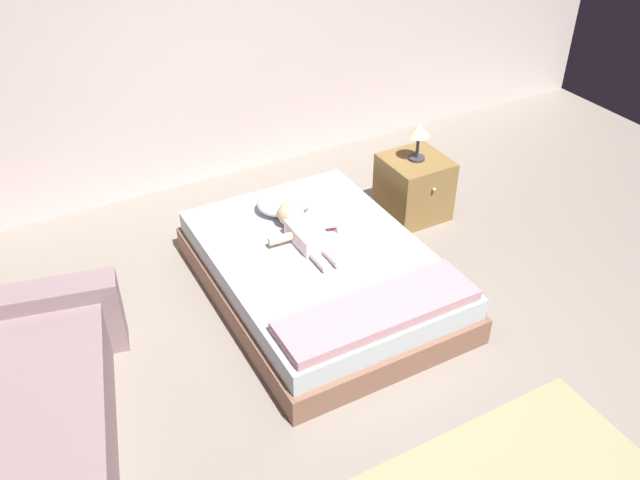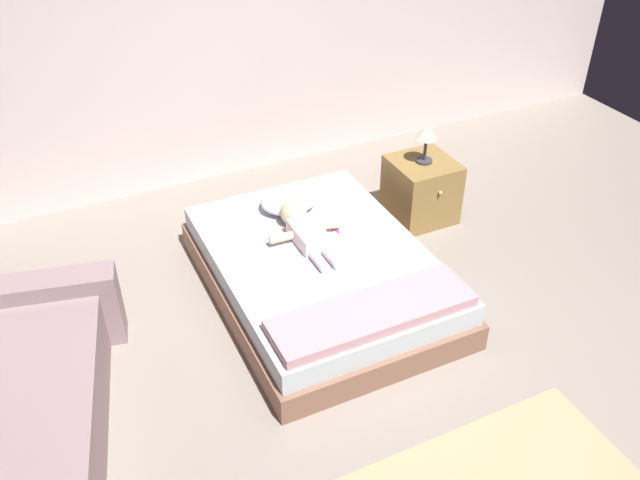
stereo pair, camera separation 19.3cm
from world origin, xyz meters
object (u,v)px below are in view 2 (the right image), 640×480
object	(u,v)px
lamp	(427,135)
pillow	(289,200)
nightstand	(421,190)
bed	(320,273)
toothbrush	(330,227)
baby	(304,228)

from	to	relation	value
lamp	pillow	bearing A→B (deg)	176.43
nightstand	lamp	bearing A→B (deg)	90.00
bed	pillow	size ratio (longest dim) A/B	4.63
pillow	lamp	bearing A→B (deg)	-3.57
lamp	toothbrush	bearing A→B (deg)	-162.93
baby	lamp	xyz separation A→B (m)	(1.14, 0.30, 0.31)
pillow	toothbrush	world-z (taller)	pillow
baby	bed	bearing A→B (deg)	-85.14
baby	lamp	size ratio (longest dim) A/B	2.30
pillow	nightstand	distance (m)	1.11
pillow	toothbrush	distance (m)	0.39
toothbrush	lamp	world-z (taller)	lamp
nightstand	toothbrush	bearing A→B (deg)	-162.94
bed	baby	distance (m)	0.32
baby	toothbrush	distance (m)	0.22
pillow	nightstand	world-z (taller)	nightstand
bed	nightstand	size ratio (longest dim) A/B	3.80
pillow	baby	world-z (taller)	baby
pillow	baby	distance (m)	0.37
baby	nightstand	xyz separation A→B (m)	(1.14, 0.30, -0.16)
pillow	toothbrush	size ratio (longest dim) A/B	2.47
baby	toothbrush	size ratio (longest dim) A/B	4.19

